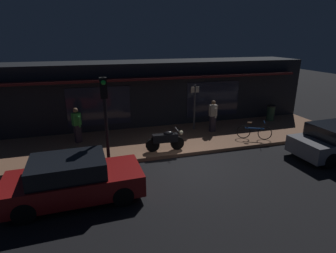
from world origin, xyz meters
name	(u,v)px	position (x,y,z in m)	size (l,w,h in m)	color
ground_plane	(191,167)	(0.00, 0.00, 0.00)	(60.00, 60.00, 0.00)	black
sidewalk_slab	(170,139)	(0.00, 3.00, 0.07)	(18.00, 4.00, 0.15)	#8C6047
storefront_building	(153,92)	(0.00, 6.39, 1.80)	(18.00, 3.30, 3.60)	black
motorcycle	(166,140)	(-0.61, 1.53, 0.65)	(1.70, 0.55, 0.97)	black
bicycle_parked	(254,132)	(3.89, 1.70, 0.51)	(1.49, 0.81, 0.91)	black
person_photographer	(77,124)	(-4.31, 3.65, 1.03)	(0.44, 0.57, 1.67)	#28232D
person_bystander	(213,115)	(2.44, 3.30, 1.03)	(0.40, 0.62, 1.67)	#28232D
sign_post	(195,105)	(1.66, 3.94, 1.51)	(0.44, 0.09, 2.40)	#47474C
trash_bin	(271,113)	(6.64, 4.20, 0.62)	(0.48, 0.48, 0.93)	#2D4C33
traffic_light_pole	(105,110)	(-3.14, 0.28, 2.48)	(0.24, 0.33, 3.60)	black
parked_car_near	(73,179)	(-4.32, -1.10, 0.70)	(4.16, 1.91, 1.42)	black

